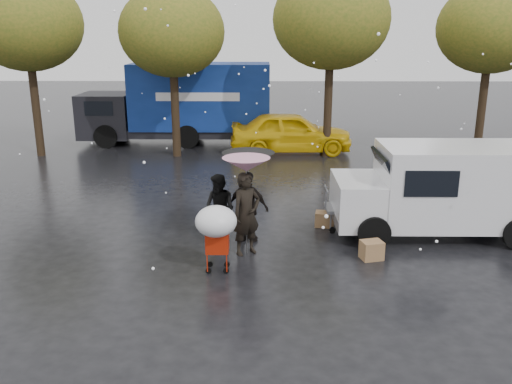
{
  "coord_description": "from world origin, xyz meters",
  "views": [
    {
      "loc": [
        -0.06,
        -11.29,
        4.77
      ],
      "look_at": [
        -0.21,
        1.0,
        1.15
      ],
      "focal_mm": 38.0,
      "sensor_mm": 36.0,
      "label": 1
    }
  ],
  "objects_px": {
    "vendor_cart": "(359,201)",
    "white_van": "(443,188)",
    "person_pink": "(246,214)",
    "yellow_taxi": "(291,132)",
    "blue_truck": "(182,104)",
    "person_black": "(248,207)",
    "shopping_cart": "(216,225)"
  },
  "relations": [
    {
      "from": "vendor_cart",
      "to": "yellow_taxi",
      "type": "height_order",
      "value": "yellow_taxi"
    },
    {
      "from": "vendor_cart",
      "to": "yellow_taxi",
      "type": "bearing_deg",
      "value": 97.83
    },
    {
      "from": "vendor_cart",
      "to": "yellow_taxi",
      "type": "distance_m",
      "value": 9.19
    },
    {
      "from": "person_pink",
      "to": "shopping_cart",
      "type": "distance_m",
      "value": 1.22
    },
    {
      "from": "person_pink",
      "to": "yellow_taxi",
      "type": "bearing_deg",
      "value": 47.94
    },
    {
      "from": "shopping_cart",
      "to": "yellow_taxi",
      "type": "distance_m",
      "value": 11.97
    },
    {
      "from": "person_pink",
      "to": "blue_truck",
      "type": "bearing_deg",
      "value": 70.18
    },
    {
      "from": "vendor_cart",
      "to": "yellow_taxi",
      "type": "xyz_separation_m",
      "value": [
        -1.25,
        9.1,
        0.12
      ]
    },
    {
      "from": "white_van",
      "to": "yellow_taxi",
      "type": "xyz_separation_m",
      "value": [
        -3.2,
        9.39,
        -0.32
      ]
    },
    {
      "from": "shopping_cart",
      "to": "person_pink",
      "type": "bearing_deg",
      "value": 61.69
    },
    {
      "from": "person_pink",
      "to": "white_van",
      "type": "bearing_deg",
      "value": -18.4
    },
    {
      "from": "vendor_cart",
      "to": "white_van",
      "type": "relative_size",
      "value": 0.31
    },
    {
      "from": "yellow_taxi",
      "to": "person_black",
      "type": "bearing_deg",
      "value": 169.87
    },
    {
      "from": "person_pink",
      "to": "person_black",
      "type": "xyz_separation_m",
      "value": [
        0.02,
        0.72,
        -0.08
      ]
    },
    {
      "from": "white_van",
      "to": "yellow_taxi",
      "type": "relative_size",
      "value": 0.99
    },
    {
      "from": "vendor_cart",
      "to": "shopping_cart",
      "type": "bearing_deg",
      "value": -141.34
    },
    {
      "from": "blue_truck",
      "to": "yellow_taxi",
      "type": "height_order",
      "value": "blue_truck"
    },
    {
      "from": "person_pink",
      "to": "blue_truck",
      "type": "relative_size",
      "value": 0.22
    },
    {
      "from": "white_van",
      "to": "blue_truck",
      "type": "height_order",
      "value": "blue_truck"
    },
    {
      "from": "vendor_cart",
      "to": "person_black",
      "type": "bearing_deg",
      "value": -162.09
    },
    {
      "from": "person_pink",
      "to": "shopping_cart",
      "type": "xyz_separation_m",
      "value": [
        -0.58,
        -1.07,
        0.13
      ]
    },
    {
      "from": "yellow_taxi",
      "to": "vendor_cart",
      "type": "bearing_deg",
      "value": -173.8
    },
    {
      "from": "person_pink",
      "to": "vendor_cart",
      "type": "xyz_separation_m",
      "value": [
        2.77,
        1.61,
        -0.2
      ]
    },
    {
      "from": "shopping_cart",
      "to": "white_van",
      "type": "height_order",
      "value": "white_van"
    },
    {
      "from": "shopping_cart",
      "to": "vendor_cart",
      "type": "bearing_deg",
      "value": 38.66
    },
    {
      "from": "blue_truck",
      "to": "yellow_taxi",
      "type": "distance_m",
      "value": 5.18
    },
    {
      "from": "person_black",
      "to": "white_van",
      "type": "relative_size",
      "value": 0.35
    },
    {
      "from": "shopping_cart",
      "to": "blue_truck",
      "type": "xyz_separation_m",
      "value": [
        -2.62,
        13.72,
        0.69
      ]
    },
    {
      "from": "vendor_cart",
      "to": "white_van",
      "type": "height_order",
      "value": "white_van"
    },
    {
      "from": "shopping_cart",
      "to": "blue_truck",
      "type": "bearing_deg",
      "value": 100.81
    },
    {
      "from": "shopping_cart",
      "to": "blue_truck",
      "type": "distance_m",
      "value": 13.99
    },
    {
      "from": "blue_truck",
      "to": "yellow_taxi",
      "type": "relative_size",
      "value": 1.67
    }
  ]
}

